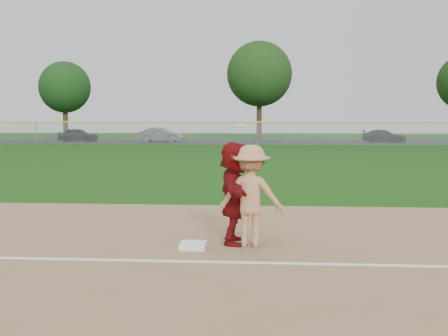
# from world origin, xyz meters

# --- Properties ---
(ground) EXTENTS (160.00, 160.00, 0.00)m
(ground) POSITION_xyz_m (0.00, 0.00, 0.00)
(ground) COLOR #16460D
(ground) RESTS_ON ground
(foul_line) EXTENTS (60.00, 0.10, 0.01)m
(foul_line) POSITION_xyz_m (0.00, -0.80, 0.03)
(foul_line) COLOR white
(foul_line) RESTS_ON infield_dirt
(parking_asphalt) EXTENTS (120.00, 10.00, 0.01)m
(parking_asphalt) POSITION_xyz_m (0.00, 46.00, 0.01)
(parking_asphalt) COLOR black
(parking_asphalt) RESTS_ON ground
(first_base) EXTENTS (0.45, 0.45, 0.10)m
(first_base) POSITION_xyz_m (-0.43, 0.12, 0.07)
(first_base) COLOR white
(first_base) RESTS_ON infield_dirt
(base_runner) EXTENTS (0.60, 1.72, 1.83)m
(base_runner) POSITION_xyz_m (0.26, 0.59, 0.94)
(base_runner) COLOR maroon
(base_runner) RESTS_ON infield_dirt
(car_left) EXTENTS (4.04, 1.89, 1.34)m
(car_left) POSITION_xyz_m (-17.97, 45.47, 0.68)
(car_left) COLOR black
(car_left) RESTS_ON parking_asphalt
(car_mid) EXTENTS (4.32, 1.65, 1.41)m
(car_mid) POSITION_xyz_m (-9.50, 44.74, 0.71)
(car_mid) COLOR #525459
(car_mid) RESTS_ON parking_asphalt
(car_right) EXTENTS (4.43, 2.50, 1.21)m
(car_right) POSITION_xyz_m (12.14, 45.88, 0.62)
(car_right) COLOR black
(car_right) RESTS_ON parking_asphalt
(first_base_play) EXTENTS (1.25, 0.84, 2.15)m
(first_base_play) POSITION_xyz_m (0.56, 0.36, 0.91)
(first_base_play) COLOR #ABABAE
(first_base_play) RESTS_ON infield_dirt
(outfield_fence) EXTENTS (110.00, 0.12, 110.00)m
(outfield_fence) POSITION_xyz_m (0.00, 40.00, 1.96)
(outfield_fence) COLOR #999EA0
(outfield_fence) RESTS_ON ground
(tree_1) EXTENTS (5.80, 5.80, 8.75)m
(tree_1) POSITION_xyz_m (-22.00, 53.00, 5.83)
(tree_1) COLOR #3D2B16
(tree_1) RESTS_ON ground
(tree_2) EXTENTS (7.00, 7.00, 10.58)m
(tree_2) POSITION_xyz_m (0.00, 51.50, 7.06)
(tree_2) COLOR #362213
(tree_2) RESTS_ON ground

